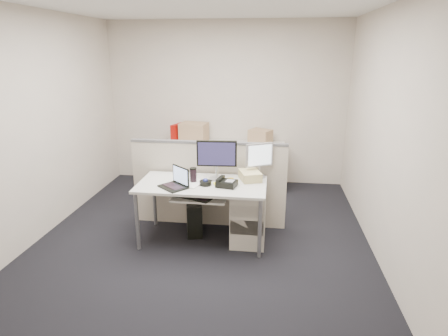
# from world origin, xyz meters

# --- Properties ---
(floor) EXTENTS (4.00, 4.50, 0.01)m
(floor) POSITION_xyz_m (0.00, 0.00, -0.01)
(floor) COLOR black
(floor) RESTS_ON ground
(ceiling) EXTENTS (4.00, 4.50, 0.01)m
(ceiling) POSITION_xyz_m (0.00, 0.00, 2.70)
(ceiling) COLOR white
(ceiling) RESTS_ON ground
(wall_back) EXTENTS (4.00, 0.02, 2.70)m
(wall_back) POSITION_xyz_m (0.00, 2.25, 1.35)
(wall_back) COLOR #BBAEA0
(wall_back) RESTS_ON ground
(wall_front) EXTENTS (4.00, 0.02, 2.70)m
(wall_front) POSITION_xyz_m (0.00, -2.25, 1.35)
(wall_front) COLOR #BBAEA0
(wall_front) RESTS_ON ground
(wall_left) EXTENTS (0.02, 4.50, 2.70)m
(wall_left) POSITION_xyz_m (-2.00, 0.00, 1.35)
(wall_left) COLOR #BBAEA0
(wall_left) RESTS_ON ground
(wall_right) EXTENTS (0.02, 4.50, 2.70)m
(wall_right) POSITION_xyz_m (2.00, 0.00, 1.35)
(wall_right) COLOR #BBAEA0
(wall_right) RESTS_ON ground
(desk) EXTENTS (1.50, 0.75, 0.73)m
(desk) POSITION_xyz_m (0.00, 0.00, 0.66)
(desk) COLOR #B3B0AA
(desk) RESTS_ON floor
(keyboard_tray) EXTENTS (0.62, 0.32, 0.02)m
(keyboard_tray) POSITION_xyz_m (0.00, -0.18, 0.62)
(keyboard_tray) COLOR #B3B0AA
(keyboard_tray) RESTS_ON desk
(drawer_pedestal) EXTENTS (0.40, 0.55, 0.65)m
(drawer_pedestal) POSITION_xyz_m (0.55, 0.05, 0.33)
(drawer_pedestal) COLOR beige
(drawer_pedestal) RESTS_ON floor
(cubicle_partition) EXTENTS (2.00, 0.06, 1.10)m
(cubicle_partition) POSITION_xyz_m (0.00, 0.45, 0.55)
(cubicle_partition) COLOR #AA9C89
(cubicle_partition) RESTS_ON floor
(back_counter) EXTENTS (2.00, 0.60, 0.72)m
(back_counter) POSITION_xyz_m (0.00, 1.93, 0.36)
(back_counter) COLOR beige
(back_counter) RESTS_ON floor
(monitor_main) EXTENTS (0.49, 0.22, 0.48)m
(monitor_main) POSITION_xyz_m (0.15, 0.18, 0.97)
(monitor_main) COLOR black
(monitor_main) RESTS_ON desk
(monitor_small) EXTENTS (0.38, 0.31, 0.42)m
(monitor_small) POSITION_xyz_m (0.65, 0.32, 0.94)
(monitor_small) COLOR #B7B7BC
(monitor_small) RESTS_ON desk
(laptop) EXTENTS (0.38, 0.37, 0.23)m
(laptop) POSITION_xyz_m (-0.30, -0.18, 0.84)
(laptop) COLOR black
(laptop) RESTS_ON desk
(trackball) EXTENTS (0.16, 0.16, 0.05)m
(trackball) POSITION_xyz_m (0.05, -0.05, 0.76)
(trackball) COLOR black
(trackball) RESTS_ON desk
(desk_phone) EXTENTS (0.25, 0.22, 0.07)m
(desk_phone) POSITION_xyz_m (0.30, -0.06, 0.76)
(desk_phone) COLOR black
(desk_phone) RESTS_ON desk
(paper_stack) EXTENTS (0.33, 0.37, 0.01)m
(paper_stack) POSITION_xyz_m (-0.12, -0.02, 0.74)
(paper_stack) COLOR white
(paper_stack) RESTS_ON desk
(sticky_pad) EXTENTS (0.11, 0.11, 0.01)m
(sticky_pad) POSITION_xyz_m (0.18, 0.00, 0.74)
(sticky_pad) COLOR #FFF82B
(sticky_pad) RESTS_ON desk
(travel_mug) EXTENTS (0.09, 0.09, 0.17)m
(travel_mug) POSITION_xyz_m (-0.11, 0.02, 0.81)
(travel_mug) COLOR black
(travel_mug) RESTS_ON desk
(banana) EXTENTS (0.19, 0.16, 0.04)m
(banana) POSITION_xyz_m (0.28, 0.10, 0.75)
(banana) COLOR yellow
(banana) RESTS_ON desk
(cellphone) EXTENTS (0.08, 0.11, 0.01)m
(cellphone) POSITION_xyz_m (0.07, 0.05, 0.74)
(cellphone) COLOR black
(cellphone) RESTS_ON desk
(manila_folders) EXTENTS (0.31, 0.34, 0.11)m
(manila_folders) POSITION_xyz_m (0.55, 0.20, 0.78)
(manila_folders) COLOR #C9B878
(manila_folders) RESTS_ON desk
(keyboard) EXTENTS (0.43, 0.29, 0.02)m
(keyboard) POSITION_xyz_m (-0.05, -0.22, 0.64)
(keyboard) COLOR black
(keyboard) RESTS_ON keyboard_tray
(pc_tower_desk) EXTENTS (0.29, 0.49, 0.43)m
(pc_tower_desk) POSITION_xyz_m (-0.15, 0.20, 0.21)
(pc_tower_desk) COLOR black
(pc_tower_desk) RESTS_ON floor
(pc_tower_spare_dark) EXTENTS (0.35, 0.54, 0.47)m
(pc_tower_spare_dark) POSITION_xyz_m (-1.05, 1.63, 0.23)
(pc_tower_spare_dark) COLOR black
(pc_tower_spare_dark) RESTS_ON floor
(pc_tower_spare_silver) EXTENTS (0.32, 0.52, 0.45)m
(pc_tower_spare_silver) POSITION_xyz_m (-1.30, 2.03, 0.23)
(pc_tower_spare_silver) COLOR #B7B7BC
(pc_tower_spare_silver) RESTS_ON floor
(cardboard_box_left) EXTENTS (0.48, 0.39, 0.33)m
(cardboard_box_left) POSITION_xyz_m (-0.52, 2.05, 0.89)
(cardboard_box_left) COLOR tan
(cardboard_box_left) RESTS_ON back_counter
(cardboard_box_right) EXTENTS (0.42, 0.39, 0.25)m
(cardboard_box_right) POSITION_xyz_m (0.60, 2.05, 0.84)
(cardboard_box_right) COLOR tan
(cardboard_box_right) RESTS_ON back_counter
(red_binder) EXTENTS (0.19, 0.34, 0.31)m
(red_binder) POSITION_xyz_m (-0.80, 2.03, 0.88)
(red_binder) COLOR #920C07
(red_binder) RESTS_ON back_counter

